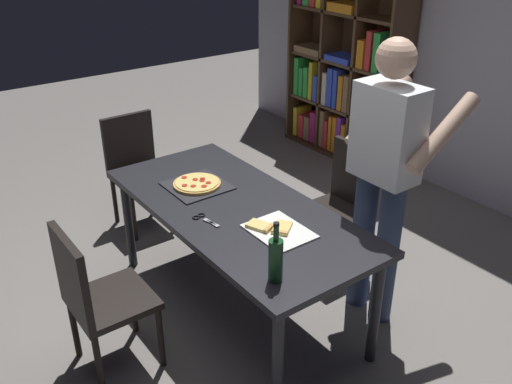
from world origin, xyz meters
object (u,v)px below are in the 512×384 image
wine_bottle (276,259)px  kitchen_scissors (203,218)px  dining_table (236,217)px  person_serving_pizza (385,169)px  chair_near_camera (95,294)px  chair_left_end (136,164)px  pepperoni_pizza_on_tray (197,184)px  chair_far_side (343,199)px  bookshelf (346,73)px

wine_bottle → kitchen_scissors: (-0.70, 0.03, -0.11)m
dining_table → person_serving_pizza: bearing=53.0°
wine_bottle → kitchen_scissors: bearing=177.9°
chair_near_camera → chair_left_end: bearing=147.2°
chair_near_camera → kitchen_scissors: 0.71m
person_serving_pizza → pepperoni_pizza_on_tray: person_serving_pizza is taller
chair_far_side → chair_left_end: size_ratio=1.00×
bookshelf → wine_bottle: bookshelf is taller
dining_table → bookshelf: size_ratio=0.95×
chair_left_end → wine_bottle: 2.18m
dining_table → chair_near_camera: (-0.00, -0.91, -0.17)m
chair_left_end → kitchen_scissors: 1.47m
chair_left_end → person_serving_pizza: person_serving_pizza is taller
person_serving_pizza → kitchen_scissors: size_ratio=8.87×
chair_left_end → bookshelf: (-0.07, 2.37, 0.35)m
person_serving_pizza → chair_far_side: bearing=157.1°
person_serving_pizza → chair_left_end: bearing=-160.4°
chair_far_side → person_serving_pizza: bearing=-22.9°
chair_near_camera → pepperoni_pizza_on_tray: (-0.36, 0.86, 0.25)m
bookshelf → pepperoni_pizza_on_tray: bookshelf is taller
dining_table → wine_bottle: bearing=-20.3°
dining_table → wine_bottle: size_ratio=5.89×
chair_near_camera → chair_far_side: 1.82m
pepperoni_pizza_on_tray → chair_far_side: bearing=69.2°
bookshelf → person_serving_pizza: bookshelf is taller
dining_table → chair_near_camera: bearing=-90.0°
chair_near_camera → wine_bottle: bearing=41.9°
person_serving_pizza → pepperoni_pizza_on_tray: (-0.89, -0.74, -0.23)m
person_serving_pizza → pepperoni_pizza_on_tray: bearing=-140.1°
chair_left_end → wine_bottle: (2.14, -0.27, 0.36)m
chair_left_end → bookshelf: bearing=91.8°
chair_near_camera → person_serving_pizza: (0.52, 1.60, 0.49)m
dining_table → chair_far_side: bearing=90.0°
bookshelf → person_serving_pizza: (2.01, -1.68, 0.13)m
person_serving_pizza → chair_near_camera: bearing=-108.0°
chair_left_end → chair_far_side: bearing=32.8°
chair_near_camera → kitchen_scissors: chair_near_camera is taller
chair_near_camera → chair_far_side: bearing=90.0°
chair_near_camera → person_serving_pizza: 1.75m
chair_near_camera → bookshelf: bearing=114.4°
bookshelf → pepperoni_pizza_on_tray: bearing=-65.1°
chair_near_camera → wine_bottle: size_ratio=2.85×
chair_left_end → pepperoni_pizza_on_tray: chair_left_end is taller
dining_table → chair_left_end: (-1.42, 0.00, -0.17)m
chair_left_end → pepperoni_pizza_on_tray: 1.08m
dining_table → wine_bottle: (0.72, -0.27, 0.19)m
chair_left_end → bookshelf: 2.40m
pepperoni_pizza_on_tray → kitchen_scissors: 0.43m
chair_left_end → bookshelf: bookshelf is taller
bookshelf → dining_table: bearing=-57.9°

